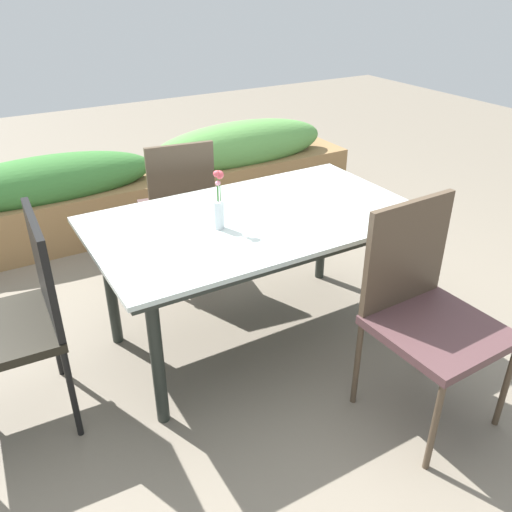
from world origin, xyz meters
name	(u,v)px	position (x,y,z in m)	size (l,w,h in m)	color
ground_plane	(257,333)	(0.00, 0.00, 0.00)	(12.00, 12.00, 0.00)	#756B5B
dining_table	(256,228)	(-0.01, 0.00, 0.66)	(1.64, 0.94, 0.73)	silver
chair_end_left	(15,314)	(-1.18, -0.01, 0.55)	(0.52, 0.52, 0.97)	black
chair_near_right	(425,304)	(0.36, -0.83, 0.55)	(0.51, 0.51, 0.98)	#4F3436
chair_far_side	(178,203)	(-0.09, 0.83, 0.52)	(0.48, 0.48, 0.93)	brown
flower_vase	(219,206)	(-0.23, -0.03, 0.84)	(0.06, 0.05, 0.29)	silver
planter_box	(154,183)	(0.07, 1.72, 0.33)	(3.52, 0.48, 0.71)	olive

